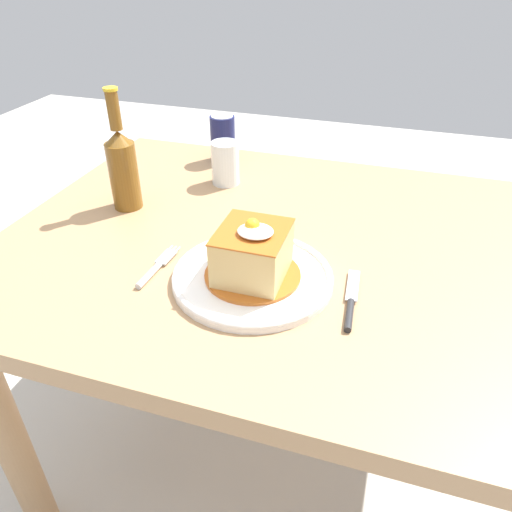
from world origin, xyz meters
TOP-DOWN VIEW (x-y plane):
  - ground_plane at (0.00, 0.00)m, footprint 6.00×6.00m
  - dining_table at (0.00, 0.00)m, footprint 1.13×0.89m
  - main_plate at (-0.01, -0.15)m, footprint 0.29×0.29m
  - sandwich_meal at (-0.01, -0.15)m, footprint 0.17×0.17m
  - fork at (-0.19, -0.18)m, footprint 0.02×0.14m
  - knife at (0.17, -0.18)m, footprint 0.03×0.17m
  - soda_can at (-0.26, 0.35)m, footprint 0.07×0.07m
  - beer_bottle_amber at (-0.37, 0.03)m, footprint 0.06×0.06m
  - drinking_glass at (-0.20, 0.22)m, footprint 0.07×0.07m

SIDE VIEW (x-z plane):
  - ground_plane at x=0.00m, z-range 0.00..0.00m
  - dining_table at x=0.00m, z-range 0.25..0.97m
  - fork at x=-0.19m, z-range 0.72..0.74m
  - knife at x=0.17m, z-range 0.72..0.74m
  - main_plate at x=-0.01m, z-range 0.72..0.74m
  - drinking_glass at x=-0.20m, z-range 0.72..0.82m
  - sandwich_meal at x=-0.01m, z-range 0.72..0.84m
  - soda_can at x=-0.26m, z-range 0.72..0.85m
  - beer_bottle_amber at x=-0.37m, z-range 0.69..0.96m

